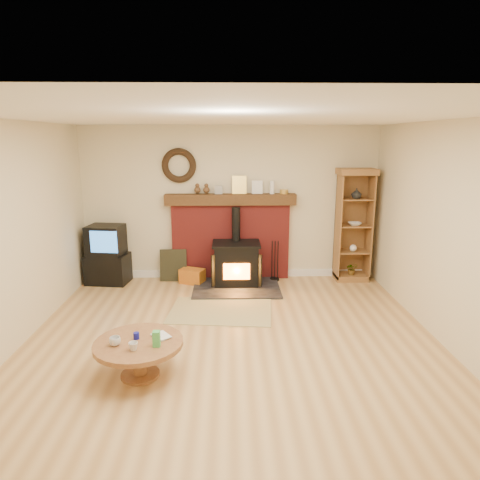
{
  "coord_description": "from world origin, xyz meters",
  "views": [
    {
      "loc": [
        -0.03,
        -4.49,
        2.39
      ],
      "look_at": [
        0.12,
        1.0,
        1.08
      ],
      "focal_mm": 32.0,
      "sensor_mm": 36.0,
      "label": 1
    }
  ],
  "objects_px": {
    "coffee_table": "(139,348)",
    "tv_unit": "(107,256)",
    "wood_stove": "(236,265)",
    "curio_cabinet": "(353,225)"
  },
  "relations": [
    {
      "from": "coffee_table",
      "to": "tv_unit",
      "type": "bearing_deg",
      "value": 110.67
    },
    {
      "from": "wood_stove",
      "to": "tv_unit",
      "type": "relative_size",
      "value": 1.41
    },
    {
      "from": "curio_cabinet",
      "to": "coffee_table",
      "type": "height_order",
      "value": "curio_cabinet"
    },
    {
      "from": "curio_cabinet",
      "to": "coffee_table",
      "type": "relative_size",
      "value": 2.11
    },
    {
      "from": "tv_unit",
      "to": "curio_cabinet",
      "type": "xyz_separation_m",
      "value": [
        4.16,
        0.09,
        0.48
      ]
    },
    {
      "from": "curio_cabinet",
      "to": "wood_stove",
      "type": "bearing_deg",
      "value": -171.97
    },
    {
      "from": "coffee_table",
      "to": "wood_stove",
      "type": "bearing_deg",
      "value": 69.36
    },
    {
      "from": "tv_unit",
      "to": "coffee_table",
      "type": "height_order",
      "value": "tv_unit"
    },
    {
      "from": "wood_stove",
      "to": "coffee_table",
      "type": "xyz_separation_m",
      "value": [
        -1.05,
        -2.78,
        -0.04
      ]
    },
    {
      "from": "tv_unit",
      "to": "coffee_table",
      "type": "bearing_deg",
      "value": -69.33
    }
  ]
}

